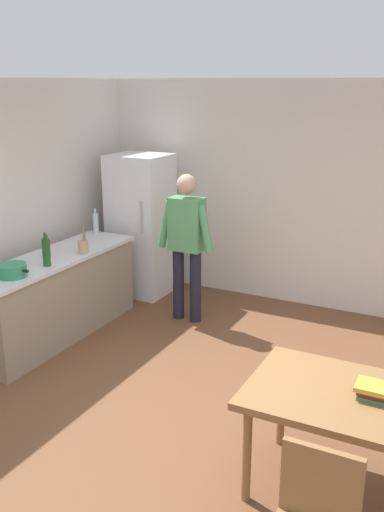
{
  "coord_description": "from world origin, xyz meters",
  "views": [
    {
      "loc": [
        1.93,
        -3.63,
        2.66
      ],
      "look_at": [
        -0.55,
        1.2,
        1.0
      ],
      "focal_mm": 40.17,
      "sensor_mm": 36.0,
      "label": 1
    }
  ],
  "objects_px": {
    "bottle_wine_green": "(46,252)",
    "book_stack": "(375,391)",
    "bottle_sauce_red": "(47,248)",
    "utensil_jar": "(83,246)",
    "bottle_water_clear": "(96,223)",
    "dining_table": "(356,407)",
    "refrigerator": "(141,225)",
    "person": "(187,238)",
    "cooking_pot": "(12,270)"
  },
  "relations": [
    {
      "from": "refrigerator",
      "to": "person",
      "type": "relative_size",
      "value": 1.06
    },
    {
      "from": "bottle_sauce_red",
      "to": "bottle_wine_green",
      "type": "bearing_deg",
      "value": -50.65
    },
    {
      "from": "utensil_jar",
      "to": "bottle_wine_green",
      "type": "distance_m",
      "value": 0.52
    },
    {
      "from": "cooking_pot",
      "to": "bottle_sauce_red",
      "type": "bearing_deg",
      "value": 100.65
    },
    {
      "from": "cooking_pot",
      "to": "bottle_sauce_red",
      "type": "relative_size",
      "value": 1.67
    },
    {
      "from": "cooking_pot",
      "to": "book_stack",
      "type": "relative_size",
      "value": 1.69
    },
    {
      "from": "bottle_water_clear",
      "to": "utensil_jar",
      "type": "bearing_deg",
      "value": -62.45
    },
    {
      "from": "bottle_wine_green",
      "to": "refrigerator",
      "type": "bearing_deg",
      "value": 91.95
    },
    {
      "from": "book_stack",
      "to": "refrigerator",
      "type": "bearing_deg",
      "value": 141.89
    },
    {
      "from": "bottle_sauce_red",
      "to": "bottle_water_clear",
      "type": "relative_size",
      "value": 0.8
    },
    {
      "from": "person",
      "to": "bottle_wine_green",
      "type": "distance_m",
      "value": 1.58
    },
    {
      "from": "person",
      "to": "cooking_pot",
      "type": "bearing_deg",
      "value": -119.28
    },
    {
      "from": "refrigerator",
      "to": "book_stack",
      "type": "xyz_separation_m",
      "value": [
        3.4,
        -2.67,
        -0.1
      ]
    },
    {
      "from": "bottle_sauce_red",
      "to": "utensil_jar",
      "type": "bearing_deg",
      "value": 48.57
    },
    {
      "from": "utensil_jar",
      "to": "person",
      "type": "bearing_deg",
      "value": 43.5
    },
    {
      "from": "refrigerator",
      "to": "bottle_water_clear",
      "type": "relative_size",
      "value": 6.0
    },
    {
      "from": "dining_table",
      "to": "book_stack",
      "type": "xyz_separation_m",
      "value": [
        0.1,
        0.03,
        0.12
      ]
    },
    {
      "from": "person",
      "to": "utensil_jar",
      "type": "xyz_separation_m",
      "value": [
        -0.83,
        -0.79,
        0.0
      ]
    },
    {
      "from": "refrigerator",
      "to": "bottle_water_clear",
      "type": "height_order",
      "value": "refrigerator"
    },
    {
      "from": "bottle_wine_green",
      "to": "bottle_water_clear",
      "type": "relative_size",
      "value": 1.13
    },
    {
      "from": "dining_table",
      "to": "utensil_jar",
      "type": "height_order",
      "value": "utensil_jar"
    },
    {
      "from": "cooking_pot",
      "to": "bottle_sauce_red",
      "type": "distance_m",
      "value": 0.65
    },
    {
      "from": "cooking_pot",
      "to": "bottle_sauce_red",
      "type": "height_order",
      "value": "bottle_sauce_red"
    },
    {
      "from": "person",
      "to": "bottle_sauce_red",
      "type": "height_order",
      "value": "person"
    },
    {
      "from": "bottle_wine_green",
      "to": "book_stack",
      "type": "bearing_deg",
      "value": -13.57
    },
    {
      "from": "person",
      "to": "utensil_jar",
      "type": "bearing_deg",
      "value": -136.5
    },
    {
      "from": "cooking_pot",
      "to": "bottle_wine_green",
      "type": "distance_m",
      "value": 0.42
    },
    {
      "from": "refrigerator",
      "to": "dining_table",
      "type": "relative_size",
      "value": 1.29
    },
    {
      "from": "book_stack",
      "to": "utensil_jar",
      "type": "bearing_deg",
      "value": 158.05
    },
    {
      "from": "utensil_jar",
      "to": "refrigerator",
      "type": "bearing_deg",
      "value": 94.98
    },
    {
      "from": "refrigerator",
      "to": "cooking_pot",
      "type": "distance_m",
      "value": 2.27
    },
    {
      "from": "dining_table",
      "to": "bottle_sauce_red",
      "type": "relative_size",
      "value": 5.83
    },
    {
      "from": "dining_table",
      "to": "bottle_wine_green",
      "type": "xyz_separation_m",
      "value": [
        -3.24,
        0.84,
        0.37
      ]
    },
    {
      "from": "dining_table",
      "to": "refrigerator",
      "type": "bearing_deg",
      "value": 140.71
    },
    {
      "from": "person",
      "to": "cooking_pot",
      "type": "relative_size",
      "value": 4.25
    },
    {
      "from": "utensil_jar",
      "to": "bottle_wine_green",
      "type": "bearing_deg",
      "value": -95.92
    },
    {
      "from": "refrigerator",
      "to": "bottle_wine_green",
      "type": "height_order",
      "value": "refrigerator"
    },
    {
      "from": "utensil_jar",
      "to": "book_stack",
      "type": "relative_size",
      "value": 1.36
    },
    {
      "from": "cooking_pot",
      "to": "dining_table",
      "type": "bearing_deg",
      "value": -7.48
    },
    {
      "from": "cooking_pot",
      "to": "bottle_wine_green",
      "type": "height_order",
      "value": "bottle_wine_green"
    },
    {
      "from": "dining_table",
      "to": "bottle_water_clear",
      "type": "bearing_deg",
      "value": 149.29
    },
    {
      "from": "utensil_jar",
      "to": "bottle_water_clear",
      "type": "height_order",
      "value": "utensil_jar"
    },
    {
      "from": "refrigerator",
      "to": "utensil_jar",
      "type": "bearing_deg",
      "value": -85.02
    },
    {
      "from": "bottle_wine_green",
      "to": "book_stack",
      "type": "relative_size",
      "value": 1.44
    },
    {
      "from": "cooking_pot",
      "to": "bottle_wine_green",
      "type": "relative_size",
      "value": 1.18
    },
    {
      "from": "book_stack",
      "to": "bottle_sauce_red",
      "type": "bearing_deg",
      "value": 163.55
    },
    {
      "from": "dining_table",
      "to": "bottle_water_clear",
      "type": "relative_size",
      "value": 4.67
    },
    {
      "from": "refrigerator",
      "to": "utensil_jar",
      "type": "relative_size",
      "value": 5.62
    },
    {
      "from": "dining_table",
      "to": "bottle_water_clear",
      "type": "xyz_separation_m",
      "value": [
        -3.59,
        2.13,
        0.35
      ]
    },
    {
      "from": "cooking_pot",
      "to": "book_stack",
      "type": "height_order",
      "value": "cooking_pot"
    }
  ]
}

